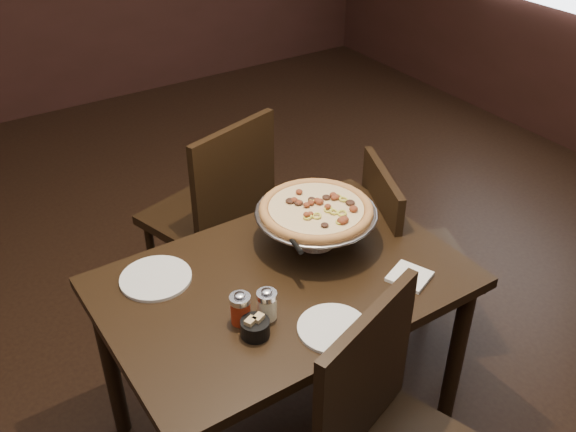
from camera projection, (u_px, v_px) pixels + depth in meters
room at (278, 89)px, 1.74m from camera, size 6.04×7.04×2.84m
dining_table at (284, 301)px, 2.17m from camera, size 1.19×0.80×0.74m
pizza_stand at (316, 210)px, 2.20m from camera, size 0.43×0.43×0.18m
parmesan_shaker at (267, 304)px, 1.93m from camera, size 0.06×0.06×0.11m
pepper_flake_shaker at (240, 308)px, 1.91m from camera, size 0.06×0.06×0.11m
packet_caddy at (255, 327)px, 1.88m from camera, size 0.09×0.09×0.07m
napkin_stack at (410, 276)px, 2.11m from camera, size 0.16×0.16×0.01m
plate_left at (156, 278)px, 2.10m from camera, size 0.24×0.24×0.01m
plate_near at (333, 328)px, 1.91m from camera, size 0.21×0.21×0.01m
serving_spatula at (294, 244)px, 2.04m from camera, size 0.12×0.12×0.02m
chair_far at (216, 210)px, 2.83m from camera, size 0.57×0.57×0.98m
chair_side at (403, 255)px, 2.64m from camera, size 0.54×0.54×0.89m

